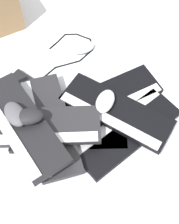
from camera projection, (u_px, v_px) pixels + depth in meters
The scene contains 14 objects.
ground_plane at pixel (86, 101), 1.28m from camera, with size 3.20×3.20×0.00m, color silver.
keyboard_0 at pixel (127, 131), 1.20m from camera, with size 0.26×0.46×0.03m.
keyboard_1 at pixel (108, 99), 1.27m from camera, with size 0.33×0.46×0.03m.
keyboard_2 at pixel (44, 109), 1.25m from camera, with size 0.45×0.17×0.03m.
keyboard_3 at pixel (69, 132), 1.19m from camera, with size 0.44×0.39×0.03m.
keyboard_4 at pixel (49, 124), 1.18m from camera, with size 0.44×0.39×0.03m.
keyboard_5 at pixel (116, 111), 1.21m from camera, with size 0.45×0.18×0.03m.
keyboard_6 at pixel (40, 127), 1.14m from camera, with size 0.44×0.39×0.03m.
keyboard_7 at pixel (22, 125), 1.11m from camera, with size 0.46×0.29×0.03m.
mouse_0 at pixel (83, 47), 1.40m from camera, with size 0.11×0.07×0.04m, color silver.
mouse_1 at pixel (15, 114), 1.09m from camera, with size 0.11×0.07×0.04m, color #4C4C51.
mouse_2 at pixel (28, 117), 1.08m from camera, with size 0.11×0.07×0.04m, color black.
mouse_3 at pixel (105, 101), 1.19m from camera, with size 0.11×0.07×0.04m, color silver.
cable_0 at pixel (67, 54), 1.40m from camera, with size 0.17×0.39×0.01m.
Camera 1 is at (0.42, -0.55, 1.08)m, focal length 50.00 mm.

